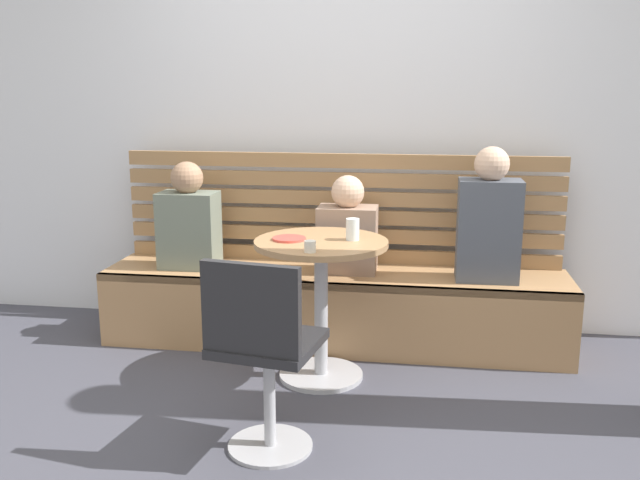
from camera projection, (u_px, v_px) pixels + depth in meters
name	position (u px, v px, depth m)	size (l,w,h in m)	color
ground	(297.00, 443.00, 2.95)	(8.00, 8.00, 0.00)	#42424C
back_wall	(344.00, 94.00, 4.22)	(5.20, 0.10, 2.90)	silver
booth_bench	(334.00, 307.00, 4.06)	(2.70, 0.52, 0.44)	#A87C51
booth_backrest	(339.00, 208.00, 4.17)	(2.65, 0.04, 0.67)	#9A7249
cafe_table	(321.00, 282.00, 3.51)	(0.68, 0.68, 0.74)	#ADADB2
white_chair	(263.00, 350.00, 2.76)	(0.46, 0.46, 0.85)	#ADADB2
person_adult	(489.00, 221.00, 3.78)	(0.34, 0.22, 0.74)	#4C515B
person_child_left	(189.00, 221.00, 4.06)	(0.34, 0.22, 0.63)	slate
person_child_middle	(347.00, 230.00, 3.97)	(0.34, 0.22, 0.57)	#9E7F6B
cup_water_clear	(353.00, 229.00, 3.46)	(0.07, 0.07, 0.11)	white
cup_espresso_small	(310.00, 246.00, 3.21)	(0.06, 0.06, 0.06)	silver
plate_small	(289.00, 239.00, 3.47)	(0.17, 0.17, 0.01)	#DB4C42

